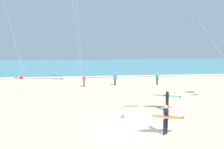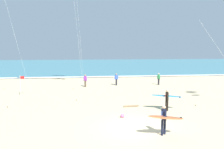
{
  "view_description": "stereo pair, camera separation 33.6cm",
  "coord_description": "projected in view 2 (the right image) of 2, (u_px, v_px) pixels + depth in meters",
  "views": [
    {
      "loc": [
        -3.59,
        -13.34,
        4.86
      ],
      "look_at": [
        -0.87,
        6.29,
        2.59
      ],
      "focal_mm": 36.6,
      "sensor_mm": 36.0,
      "label": 1
    },
    {
      "loc": [
        -3.26,
        -13.38,
        4.86
      ],
      "look_at": [
        -0.87,
        6.29,
        2.59
      ],
      "focal_mm": 36.6,
      "sensor_mm": 36.0,
      "label": 2
    }
  ],
  "objects": [
    {
      "name": "bystander_blue_top",
      "position": [
        116.0,
        79.0,
        30.1
      ],
      "size": [
        0.49,
        0.24,
        1.59
      ],
      "color": "black",
      "rests_on": "ground"
    },
    {
      "name": "lifeguard_flag",
      "position": [
        21.0,
        84.0,
        23.34
      ],
      "size": [
        0.45,
        0.05,
        2.1
      ],
      "color": "silver",
      "rests_on": "ground"
    },
    {
      "name": "beach_ball",
      "position": [
        122.0,
        116.0,
        16.09
      ],
      "size": [
        0.28,
        0.28,
        0.28
      ],
      "primitive_type": "sphere",
      "color": "pink",
      "rests_on": "ground"
    },
    {
      "name": "bystander_purple_top",
      "position": [
        85.0,
        81.0,
        28.8
      ],
      "size": [
        0.41,
        0.34,
        1.59
      ],
      "color": "#4C3D2D",
      "rests_on": "ground"
    },
    {
      "name": "surfer_lead",
      "position": [
        165.0,
        118.0,
        12.61
      ],
      "size": [
        2.04,
        0.97,
        1.71
      ],
      "color": "black",
      "rests_on": "ground"
    },
    {
      "name": "shoreline_foam",
      "position": [
        104.0,
        77.0,
        38.88
      ],
      "size": [
        160.0,
        1.5,
        0.01
      ],
      "primitive_type": "cube",
      "color": "white",
      "rests_on": "ocean_water"
    },
    {
      "name": "surfer_trailing",
      "position": [
        167.0,
        97.0,
        17.86
      ],
      "size": [
        2.51,
        1.18,
        1.71
      ],
      "color": "black",
      "rests_on": "ground"
    },
    {
      "name": "ocean_water",
      "position": [
        95.0,
        65.0,
        68.18
      ],
      "size": [
        160.0,
        60.0,
        0.08
      ],
      "primitive_type": "cube",
      "color": "teal",
      "rests_on": "ground"
    },
    {
      "name": "ground_plane",
      "position": [
        138.0,
        127.0,
        14.14
      ],
      "size": [
        160.0,
        160.0,
        0.0
      ],
      "primitive_type": "plane",
      "color": "#D1BA8E"
    },
    {
      "name": "bystander_green_top",
      "position": [
        159.0,
        79.0,
        30.48
      ],
      "size": [
        0.31,
        0.45,
        1.59
      ],
      "color": "black",
      "rests_on": "ground"
    },
    {
      "name": "driftwood_log",
      "position": [
        131.0,
        106.0,
        19.07
      ],
      "size": [
        1.31,
        0.25,
        0.14
      ],
      "primitive_type": "cylinder",
      "rotation": [
        0.0,
        1.57,
        0.09
      ],
      "color": "#846B4C",
      "rests_on": "ground"
    }
  ]
}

